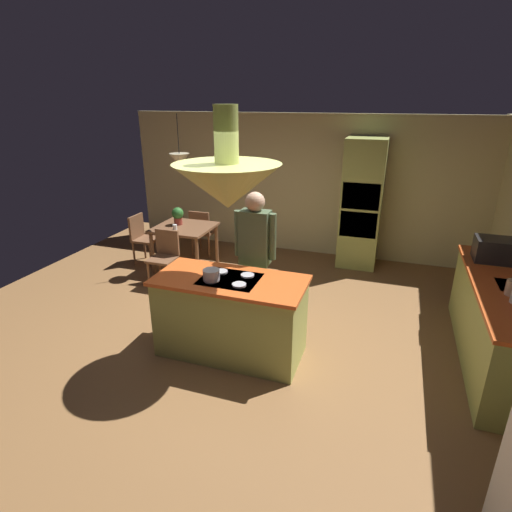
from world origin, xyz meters
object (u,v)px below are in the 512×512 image
at_px(dining_table, 184,233).
at_px(microwave_on_counter, 495,250).
at_px(chair_at_corner, 142,236).
at_px(chair_by_back_wall, 202,230).
at_px(cup_on_table, 175,227).
at_px(oven_tower, 361,204).
at_px(chair_facing_island, 165,254).
at_px(kitchen_island, 231,316).
at_px(cooking_pot_on_cooktop, 211,275).
at_px(person_at_island, 255,252).
at_px(potted_plant_on_table, 178,215).

xyz_separation_m(dining_table, microwave_on_counter, (4.54, -0.57, 0.43)).
bearing_deg(chair_at_corner, microwave_on_counter, -96.03).
bearing_deg(chair_by_back_wall, dining_table, 90.00).
relative_size(dining_table, chair_at_corner, 1.09).
bearing_deg(cup_on_table, oven_tower, 25.64).
relative_size(chair_facing_island, cup_on_table, 9.67).
distance_m(kitchen_island, dining_table, 2.71).
distance_m(oven_tower, cup_on_table, 3.17).
height_order(oven_tower, cooking_pot_on_cooktop, oven_tower).
bearing_deg(chair_at_corner, cup_on_table, -105.40).
bearing_deg(chair_by_back_wall, cooking_pot_on_cooktop, 118.00).
distance_m(oven_tower, chair_by_back_wall, 2.90).
bearing_deg(microwave_on_counter, dining_table, 172.84).
bearing_deg(dining_table, chair_by_back_wall, 90.00).
height_order(oven_tower, chair_facing_island, oven_tower).
bearing_deg(chair_at_corner, cooking_pot_on_cooktop, -132.97).
distance_m(oven_tower, dining_table, 3.06).
bearing_deg(cup_on_table, chair_by_back_wall, 87.05).
relative_size(dining_table, chair_facing_island, 1.09).
distance_m(dining_table, chair_by_back_wall, 0.68).
xyz_separation_m(dining_table, cooking_pot_on_cooktop, (1.54, -2.23, 0.37)).
bearing_deg(cooking_pot_on_cooktop, chair_facing_island, 134.57).
distance_m(kitchen_island, oven_tower, 3.48).
relative_size(person_at_island, chair_by_back_wall, 2.04).
xyz_separation_m(person_at_island, cooking_pot_on_cooktop, (-0.22, -0.80, -0.01)).
bearing_deg(cooking_pot_on_cooktop, kitchen_island, 39.09).
height_order(person_at_island, chair_by_back_wall, person_at_island).
bearing_deg(dining_table, potted_plant_on_table, 154.60).
relative_size(chair_at_corner, cooking_pot_on_cooktop, 4.83).
bearing_deg(microwave_on_counter, oven_tower, 135.44).
distance_m(chair_facing_island, chair_at_corner, 1.08).
bearing_deg(microwave_on_counter, cooking_pot_on_cooktop, -151.04).
bearing_deg(cup_on_table, kitchen_island, -47.08).
relative_size(chair_facing_island, chair_by_back_wall, 1.00).
bearing_deg(dining_table, cup_on_table, -101.63).
xyz_separation_m(chair_by_back_wall, potted_plant_on_table, (-0.15, -0.60, 0.42)).
bearing_deg(kitchen_island, chair_at_corner, 140.57).
relative_size(kitchen_island, person_at_island, 0.95).
height_order(kitchen_island, chair_by_back_wall, kitchen_island).
xyz_separation_m(potted_plant_on_table, cup_on_table, (0.10, -0.29, -0.12)).
xyz_separation_m(kitchen_island, chair_at_corner, (-2.55, 2.10, 0.03)).
height_order(person_at_island, potted_plant_on_table, person_at_island).
relative_size(chair_facing_island, chair_at_corner, 1.00).
height_order(cup_on_table, microwave_on_counter, microwave_on_counter).
bearing_deg(dining_table, oven_tower, 22.21).
distance_m(cup_on_table, cooking_pot_on_cooktop, 2.57).
bearing_deg(cooking_pot_on_cooktop, microwave_on_counter, 28.96).
relative_size(microwave_on_counter, cooking_pot_on_cooktop, 2.56).
height_order(chair_by_back_wall, potted_plant_on_table, potted_plant_on_table).
bearing_deg(chair_by_back_wall, microwave_on_counter, 164.77).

